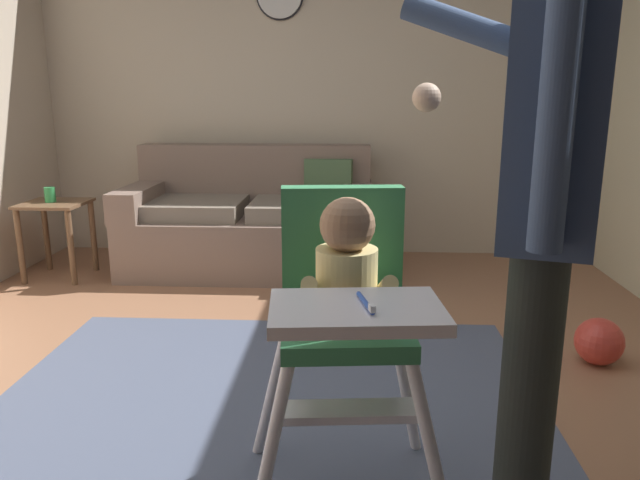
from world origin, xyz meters
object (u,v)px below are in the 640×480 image
high_chair (346,296)px  toy_ball (599,341)px  sippy_cup (50,195)px  side_table (56,223)px  couch (252,222)px  adult_standing (542,204)px

high_chair → toy_ball: bearing=126.3°
high_chair → sippy_cup: bearing=-143.6°
high_chair → side_table: 2.99m
couch → adult_standing: bearing=23.6°
side_table → sippy_cup: bearing=180.0°
couch → high_chair: high_chair is taller
toy_ball → side_table: (-3.14, 1.19, 0.27)m
high_chair → sippy_cup: 2.99m
couch → high_chair: (0.70, -2.54, 0.33)m
toy_ball → side_table: 3.37m
adult_standing → side_table: adult_standing is taller
toy_ball → side_table: side_table is taller
couch → sippy_cup: couch is taller
adult_standing → toy_ball: (0.69, 1.18, -0.85)m
couch → high_chair: size_ratio=1.79×
adult_standing → sippy_cup: (-2.47, 2.37, -0.39)m
couch → side_table: (-1.27, -0.31, 0.05)m
side_table → high_chair: bearing=-48.5°
high_chair → sippy_cup: (-2.00, 2.23, -0.10)m
toy_ball → sippy_cup: 3.41m
toy_ball → sippy_cup: size_ratio=2.19×
couch → toy_ball: (1.86, -1.50, -0.22)m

